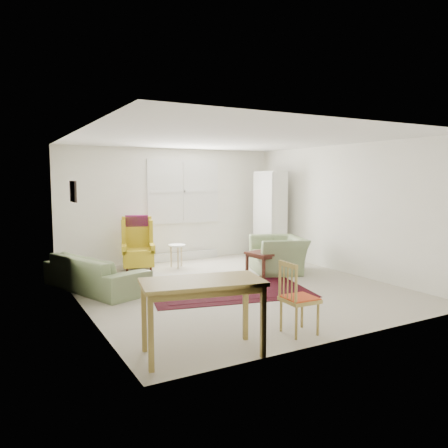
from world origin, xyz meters
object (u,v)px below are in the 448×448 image
wingback_chair (138,243)px  desk_chair (300,298)px  sofa (95,266)px  coffee_table (264,264)px  stool (177,256)px  armchair (279,251)px  desk (203,317)px  cabinet (270,215)px

wingback_chair → desk_chair: (0.54, -4.47, -0.11)m
sofa → coffee_table: sofa is taller
stool → wingback_chair: bearing=170.2°
sofa → wingback_chair: 1.65m
wingback_chair → armchair: bearing=-18.5°
desk → stool: bearing=70.6°
coffee_table → cabinet: bearing=52.0°
coffee_table → desk: 3.87m
stool → desk: desk is taller
stool → desk: bearing=-109.4°
armchair → desk: 4.26m
stool → cabinet: cabinet is taller
sofa → desk_chair: desk_chair is taller
desk → desk_chair: size_ratio=1.44×
armchair → cabinet: 1.62m
desk → desk_chair: desk_chair is taller
sofa → coffee_table: 3.10m
coffee_table → desk_chair: (-1.39, -2.79, 0.21)m
armchair → stool: size_ratio=2.24×
armchair → wingback_chair: size_ratio=0.98×
desk → desk_chair: bearing=0.0°
cabinet → desk: cabinet is taller
armchair → cabinet: (0.72, 1.33, 0.58)m
stool → desk_chair: 4.35m
coffee_table → cabinet: cabinet is taller
stool → desk_chair: bearing=-93.2°
sofa → coffee_table: (3.05, -0.48, -0.18)m
wingback_chair → cabinet: bearing=10.7°
wingback_chair → coffee_table: wingback_chair is taller
coffee_table → desk: bearing=-133.8°
armchair → desk_chair: 3.44m
armchair → coffee_table: armchair is taller
cabinet → desk: size_ratio=1.59×
sofa → stool: 2.19m
cabinet → desk_chair: 4.98m
coffee_table → stool: stool is taller
cabinet → stool: bearing=179.3°
sofa → cabinet: bearing=-97.4°
stool → desk_chair: desk_chair is taller
wingback_chair → desk_chair: bearing=-68.3°
stool → desk_chair: (-0.25, -4.34, 0.20)m
stool → desk: 4.60m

